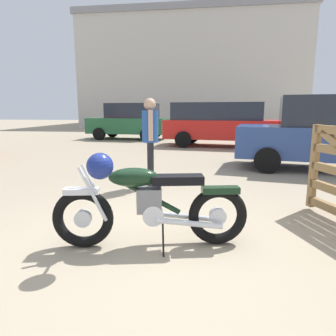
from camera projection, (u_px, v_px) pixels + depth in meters
ground_plane at (149, 249)px, 3.18m from camera, size 80.00×80.00×0.00m
vintage_motorcycle at (146, 203)px, 3.16m from camera, size 2.06×0.78×1.07m
bystander at (150, 134)px, 5.56m from camera, size 0.30×0.45×1.66m
white_estate_far at (222, 123)px, 12.05m from camera, size 4.88×2.40×1.74m
silver_sedan_mid at (129, 121)px, 15.06m from camera, size 4.02×2.06×1.78m
red_hatchback_near at (325, 132)px, 7.23m from camera, size 4.12×2.32×1.78m
industrial_building at (194, 76)px, 29.69m from camera, size 18.58×14.09×17.34m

